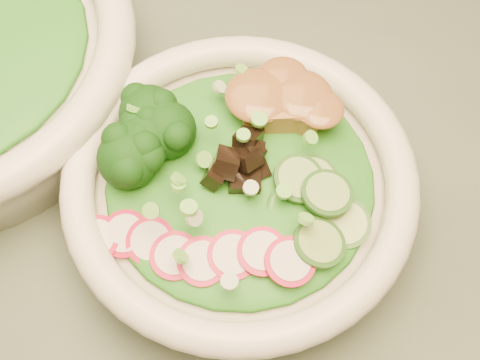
# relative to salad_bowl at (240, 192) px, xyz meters

# --- Properties ---
(salad_bowl) EXTENTS (0.25, 0.25, 0.07)m
(salad_bowl) POSITION_rel_salad_bowl_xyz_m (0.00, 0.00, 0.00)
(salad_bowl) COLOR silver
(salad_bowl) RESTS_ON dining_table
(lettuce_bed) EXTENTS (0.19, 0.19, 0.02)m
(lettuce_bed) POSITION_rel_salad_bowl_xyz_m (-0.00, 0.00, 0.02)
(lettuce_bed) COLOR #175B13
(lettuce_bed) RESTS_ON salad_bowl
(broccoli_florets) EXTENTS (0.08, 0.08, 0.04)m
(broccoli_florets) POSITION_rel_salad_bowl_xyz_m (-0.06, 0.01, 0.03)
(broccoli_florets) COLOR black
(broccoli_florets) RESTS_ON salad_bowl
(radish_slices) EXTENTS (0.11, 0.05, 0.02)m
(radish_slices) POSITION_rel_salad_bowl_xyz_m (-0.01, -0.06, 0.02)
(radish_slices) COLOR #AF0D32
(radish_slices) RESTS_ON salad_bowl
(cucumber_slices) EXTENTS (0.07, 0.07, 0.03)m
(cucumber_slices) POSITION_rel_salad_bowl_xyz_m (0.06, -0.02, 0.03)
(cucumber_slices) COLOR #84A75C
(cucumber_slices) RESTS_ON salad_bowl
(mushroom_heap) EXTENTS (0.07, 0.07, 0.04)m
(mushroom_heap) POSITION_rel_salad_bowl_xyz_m (0.00, 0.01, 0.03)
(mushroom_heap) COLOR black
(mushroom_heap) RESTS_ON salad_bowl
(tofu_cubes) EXTENTS (0.09, 0.07, 0.03)m
(tofu_cubes) POSITION_rel_salad_bowl_xyz_m (0.02, 0.06, 0.03)
(tofu_cubes) COLOR #9C6134
(tofu_cubes) RESTS_ON salad_bowl
(peanut_sauce) EXTENTS (0.07, 0.05, 0.01)m
(peanut_sauce) POSITION_rel_salad_bowl_xyz_m (0.02, 0.06, 0.04)
(peanut_sauce) COLOR brown
(peanut_sauce) RESTS_ON tofu_cubes
(scallion_garnish) EXTENTS (0.18, 0.18, 0.02)m
(scallion_garnish) POSITION_rel_salad_bowl_xyz_m (-0.00, 0.00, 0.04)
(scallion_garnish) COLOR #6ABC42
(scallion_garnish) RESTS_ON salad_bowl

